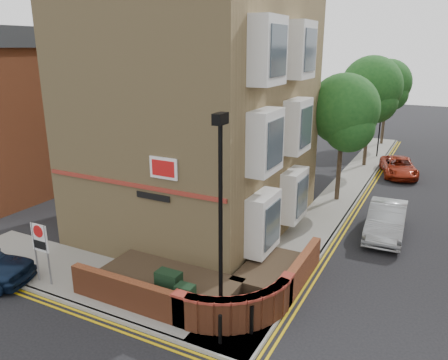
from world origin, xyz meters
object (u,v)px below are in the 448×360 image
at_px(zone_sign, 40,243).
at_px(utility_cabinet_large, 169,289).
at_px(lamppost, 221,224).
at_px(silver_car_near, 386,220).

bearing_deg(zone_sign, utility_cabinet_large, 9.69).
height_order(lamppost, silver_car_near, lamppost).
bearing_deg(utility_cabinet_large, lamppost, -3.01).
relative_size(utility_cabinet_large, zone_sign, 0.55).
xyz_separation_m(lamppost, silver_car_near, (3.40, 9.28, -2.62)).
bearing_deg(zone_sign, silver_car_near, 44.94).
bearing_deg(silver_car_near, lamppost, -112.93).
height_order(utility_cabinet_large, zone_sign, zone_sign).
relative_size(lamppost, silver_car_near, 1.43).
bearing_deg(lamppost, utility_cabinet_large, 176.99).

